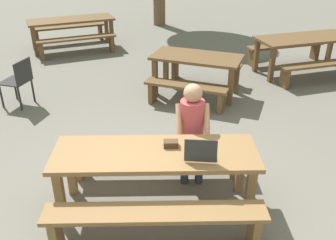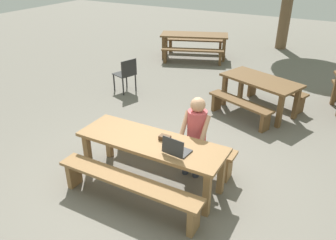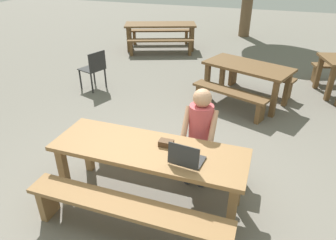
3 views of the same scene
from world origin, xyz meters
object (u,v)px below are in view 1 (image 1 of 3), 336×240
at_px(picnic_table_mid, 197,62).
at_px(picnic_table_distant, 71,23).
at_px(picnic_table_front, 155,160).
at_px(person_seated, 192,125).
at_px(picnic_table_rear, 305,42).
at_px(laptop, 200,153).
at_px(small_pouch, 171,144).
at_px(plastic_chair, 19,81).

xyz_separation_m(picnic_table_mid, picnic_table_distant, (-2.91, 2.99, 0.03)).
xyz_separation_m(picnic_table_front, picnic_table_distant, (-2.18, 6.23, 0.03)).
xyz_separation_m(picnic_table_front, person_seated, (0.44, 0.58, 0.11)).
distance_m(picnic_table_front, picnic_table_rear, 5.38).
bearing_deg(laptop, small_pouch, -31.75).
xyz_separation_m(laptop, picnic_table_mid, (0.26, 3.36, -0.17)).
distance_m(picnic_table_front, picnic_table_distant, 6.60).
bearing_deg(picnic_table_distant, small_pouch, -89.75).
relative_size(laptop, plastic_chair, 0.42).
height_order(small_pouch, picnic_table_distant, small_pouch).
relative_size(picnic_table_front, small_pouch, 13.81).
distance_m(laptop, plastic_chair, 4.11).
xyz_separation_m(picnic_table_front, picnic_table_mid, (0.73, 3.24, -0.01)).
distance_m(picnic_table_front, picnic_table_mid, 3.32).
bearing_deg(picnic_table_mid, picnic_table_front, -81.68).
distance_m(person_seated, picnic_table_distant, 6.22).
xyz_separation_m(small_pouch, picnic_table_mid, (0.56, 3.13, -0.14)).
height_order(person_seated, picnic_table_mid, person_seated).
height_order(laptop, person_seated, person_seated).
bearing_deg(small_pouch, person_seated, 60.34).
bearing_deg(picnic_table_distant, plastic_chair, -114.62).
bearing_deg(picnic_table_mid, person_seated, -75.18).
xyz_separation_m(person_seated, picnic_table_rear, (2.70, 3.78, -0.07)).
relative_size(person_seated, plastic_chair, 1.49).
bearing_deg(laptop, picnic_table_front, -9.14).
relative_size(laptop, picnic_table_rear, 0.16).
bearing_deg(plastic_chair, laptop, 63.19).
bearing_deg(picnic_table_rear, small_pouch, -140.52).
relative_size(person_seated, picnic_table_distant, 0.56).
bearing_deg(picnic_table_distant, picnic_table_rear, -40.03).
distance_m(plastic_chair, picnic_table_rear, 5.77).
relative_size(laptop, picnic_table_distant, 0.16).
height_order(laptop, picnic_table_mid, laptop).
relative_size(laptop, small_pouch, 2.25).
distance_m(plastic_chair, picnic_table_mid, 3.18).
height_order(picnic_table_front, picnic_table_rear, picnic_table_rear).
height_order(laptop, plastic_chair, laptop).
relative_size(picnic_table_front, picnic_table_mid, 1.22).
relative_size(small_pouch, picnic_table_mid, 0.09).
height_order(laptop, small_pouch, laptop).
bearing_deg(picnic_table_mid, plastic_chair, -150.71).
bearing_deg(laptop, picnic_table_rear, -114.62).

